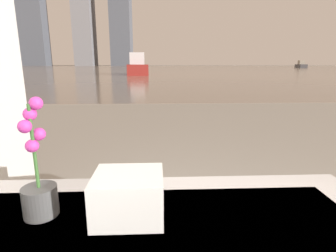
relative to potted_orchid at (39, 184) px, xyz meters
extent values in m
cylinder|color=#4C4C4C|center=(0.00, 0.00, -0.07)|extent=(0.12, 0.12, 0.11)
cylinder|color=#38662D|center=(0.00, 0.00, 0.14)|extent=(0.01, 0.01, 0.30)
sphere|color=#CC3899|center=(0.02, 0.01, 0.29)|extent=(0.05, 0.05, 0.05)
sphere|color=#CC3899|center=(-0.01, 0.01, 0.25)|extent=(0.05, 0.05, 0.05)
sphere|color=#CC3899|center=(-0.01, -0.02, 0.21)|extent=(0.05, 0.05, 0.05)
sphere|color=#CC3899|center=(0.01, 0.02, 0.18)|extent=(0.05, 0.05, 0.05)
sphere|color=#CC3899|center=(0.00, 0.00, 0.14)|extent=(0.05, 0.05, 0.05)
cube|color=white|center=(0.32, -0.02, -0.10)|extent=(0.24, 0.21, 0.04)
cube|color=white|center=(0.32, -0.02, -0.06)|extent=(0.24, 0.21, 0.04)
cube|color=white|center=(0.32, -0.02, -0.02)|extent=(0.24, 0.21, 0.04)
cube|color=white|center=(0.32, -0.02, 0.02)|extent=(0.24, 0.21, 0.04)
cube|color=gray|center=(0.40, 61.18, -0.65)|extent=(180.00, 110.00, 0.01)
cube|color=#4C4C51|center=(35.35, 62.67, -0.24)|extent=(2.55, 4.87, 0.81)
cube|color=#B2A893|center=(35.35, 62.67, 0.63)|extent=(1.50, 1.95, 0.93)
cube|color=maroon|center=(-1.47, 25.00, -0.17)|extent=(2.36, 5.58, 0.95)
cube|color=silver|center=(-1.47, 25.00, 0.85)|extent=(1.54, 2.15, 1.09)
cube|color=#4C515B|center=(-14.29, 117.18, 15.58)|extent=(8.13, 13.93, 32.48)
camera|label=1|loc=(0.42, -0.87, 0.42)|focal=28.00mm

